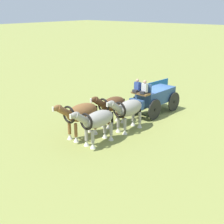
# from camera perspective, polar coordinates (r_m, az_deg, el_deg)

# --- Properties ---
(ground_plane) EXTENTS (220.00, 220.00, 0.00)m
(ground_plane) POSITION_cam_1_polar(r_m,az_deg,el_deg) (22.08, 7.87, -0.11)
(ground_plane) COLOR olive
(show_wagon) EXTENTS (6.00, 1.86, 2.68)m
(show_wagon) POSITION_cam_1_polar(r_m,az_deg,el_deg) (21.57, 7.74, 2.82)
(show_wagon) COLOR #2D4C7A
(show_wagon) RESTS_ON ground
(draft_horse_rear_near) EXTENTS (3.09, 1.06, 2.20)m
(draft_horse_rear_near) POSITION_cam_1_polar(r_m,az_deg,el_deg) (18.36, 2.93, 0.50)
(draft_horse_rear_near) COLOR #9E998E
(draft_horse_rear_near) RESTS_ON ground
(draft_horse_rear_off) EXTENTS (3.01, 0.98, 2.17)m
(draft_horse_rear_off) POSITION_cam_1_polar(r_m,az_deg,el_deg) (19.17, -0.10, 1.23)
(draft_horse_rear_off) COLOR brown
(draft_horse_rear_off) RESTS_ON ground
(draft_horse_lead_near) EXTENTS (3.11, 1.01, 2.20)m
(draft_horse_lead_near) POSITION_cam_1_polar(r_m,az_deg,el_deg) (16.53, -2.81, -1.60)
(draft_horse_lead_near) COLOR #9E998E
(draft_horse_lead_near) RESTS_ON ground
(draft_horse_lead_off) EXTENTS (3.19, 1.09, 2.30)m
(draft_horse_lead_off) POSITION_cam_1_polar(r_m,az_deg,el_deg) (17.40, -5.82, -0.32)
(draft_horse_lead_off) COLOR brown
(draft_horse_lead_off) RESTS_ON ground
(sponsor_banner) EXTENTS (3.19, 0.41, 1.10)m
(sponsor_banner) POSITION_cam_1_polar(r_m,az_deg,el_deg) (26.76, 8.13, 4.47)
(sponsor_banner) COLOR #1959B2
(sponsor_banner) RESTS_ON ground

